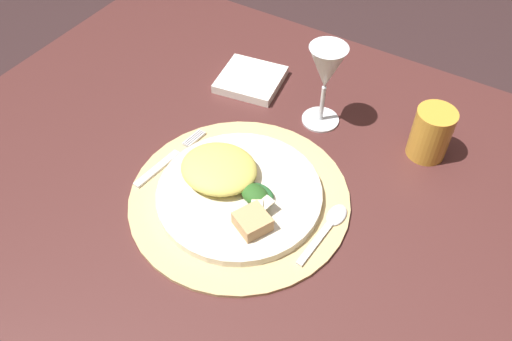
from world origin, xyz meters
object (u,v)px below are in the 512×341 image
(napkin, at_px, (251,80))
(amber_tumbler, at_px, (431,133))
(dining_table, at_px, (279,230))
(fork, at_px, (168,160))
(dinner_plate, at_px, (239,194))
(spoon, at_px, (330,224))
(wine_glass, at_px, (326,71))

(napkin, relative_size, amber_tumbler, 1.27)
(dining_table, height_order, amber_tumbler, amber_tumbler)
(fork, bearing_deg, amber_tumbler, 34.73)
(dinner_plate, xyz_separation_m, fork, (-0.14, 0.00, -0.00))
(fork, xyz_separation_m, spoon, (0.29, 0.02, 0.00))
(amber_tumbler, bearing_deg, dinner_plate, -130.56)
(dining_table, distance_m, dinner_plate, 0.17)
(spoon, bearing_deg, wine_glass, 120.21)
(napkin, relative_size, wine_glass, 0.74)
(fork, bearing_deg, dinner_plate, -1.13)
(wine_glass, bearing_deg, amber_tumbler, 6.22)
(wine_glass, bearing_deg, dining_table, -85.62)
(dinner_plate, bearing_deg, dining_table, 59.90)
(napkin, distance_m, amber_tumbler, 0.36)
(napkin, bearing_deg, fork, -91.10)
(dining_table, distance_m, napkin, 0.30)
(dinner_plate, bearing_deg, amber_tumbler, 49.44)
(dining_table, bearing_deg, fork, -160.73)
(fork, relative_size, wine_glass, 1.05)
(napkin, bearing_deg, wine_glass, -8.84)
(dining_table, xyz_separation_m, wine_glass, (-0.01, 0.16, 0.25))
(dinner_plate, bearing_deg, fork, 178.87)
(fork, bearing_deg, wine_glass, 53.39)
(dinner_plate, relative_size, wine_glass, 1.65)
(amber_tumbler, bearing_deg, wine_glass, -173.78)
(dinner_plate, height_order, fork, dinner_plate)
(spoon, bearing_deg, fork, -175.52)
(amber_tumbler, bearing_deg, dining_table, -133.68)
(dinner_plate, distance_m, spoon, 0.15)
(dinner_plate, relative_size, napkin, 2.23)
(dinner_plate, height_order, napkin, dinner_plate)
(amber_tumbler, bearing_deg, spoon, -107.14)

